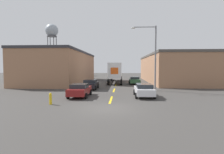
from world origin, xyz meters
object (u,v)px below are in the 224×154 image
parked_car_right_near (144,90)px  water_tower (52,31)px  parked_car_left_far (91,84)px  fire_hydrant (50,99)px  parked_car_right_far (134,80)px  semi_truck (116,71)px  parked_car_left_near (80,90)px  street_lamp (152,53)px

parked_car_right_near → water_tower: bearing=121.1°
parked_car_left_far → fire_hydrant: size_ratio=4.19×
parked_car_left_far → fire_hydrant: bearing=-98.6°
parked_car_right_near → fire_hydrant: size_ratio=4.19×
parked_car_right_far → water_tower: bearing=129.8°
water_tower → parked_car_right_near: bearing=-58.9°
water_tower → fire_hydrant: 60.68m
parked_car_right_near → water_tower: (-30.04, 49.78, 16.48)m
parked_car_right_far → semi_truck: bearing=138.8°
parked_car_left_far → parked_car_right_near: bearing=-41.2°
parked_car_right_far → parked_car_right_near: (0.00, -13.73, 0.00)m
parked_car_left_near → parked_car_right_near: bearing=3.3°
parked_car_left_far → street_lamp: size_ratio=0.49×
parked_car_left_far → semi_truck: bearing=73.6°
parked_car_left_far → parked_car_right_near: size_ratio=1.00×
water_tower → parked_car_left_near: bearing=-65.2°
semi_truck → parked_car_left_near: semi_truck is taller
parked_car_left_near → fire_hydrant: (-1.55, -3.97, -0.24)m
parked_car_right_far → water_tower: (-30.04, 36.06, 16.48)m
semi_truck → parked_car_right_near: bearing=-78.1°
parked_car_right_near → semi_truck: bearing=102.0°
semi_truck → water_tower: 44.76m
parked_car_left_near → fire_hydrant: 4.27m
parked_car_left_near → water_tower: 57.70m
parked_car_right_near → parked_car_right_far: bearing=90.0°
water_tower → street_lamp: bearing=-54.8°
parked_car_right_far → parked_car_left_far: size_ratio=1.00×
street_lamp → parked_car_left_near: bearing=-148.5°
parked_car_right_far → water_tower: size_ratio=0.21×
parked_car_left_near → parked_car_left_far: same height
semi_truck → parked_car_left_near: size_ratio=3.07×
parked_car_left_far → water_tower: 52.27m
parked_car_left_far → fire_hydrant: 10.45m
parked_car_left_near → parked_car_right_far: size_ratio=1.00×
parked_car_right_far → water_tower: water_tower is taller
parked_car_left_far → street_lamp: (8.48, -1.16, 4.28)m
parked_car_left_near → parked_car_left_far: size_ratio=1.00×
parked_car_right_far → water_tower: 49.74m
water_tower → semi_truck: bearing=-51.2°
water_tower → parked_car_right_far: bearing=-50.2°
fire_hydrant → street_lamp: bearing=42.4°
semi_truck → parked_car_right_far: bearing=-41.3°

